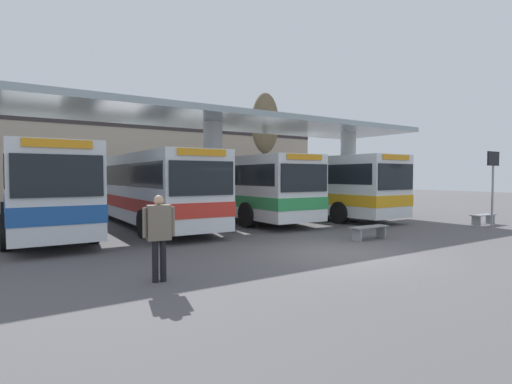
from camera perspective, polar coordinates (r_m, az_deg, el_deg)
name	(u,v)px	position (r m, az deg, el deg)	size (l,w,h in m)	color
ground_plane	(337,253)	(11.66, 11.53, -8.55)	(100.00, 100.00, 0.00)	#565456
townhouse_backdrop	(113,145)	(33.72, -19.70, 6.33)	(40.00, 0.58, 7.99)	tan
station_canopy	(213,133)	(17.73, -6.17, 8.35)	(21.84, 5.33, 4.79)	silver
transit_bus_left_bay	(42,187)	(17.07, -28.26, 0.67)	(2.84, 10.89, 3.18)	silver
transit_bus_center_bay	(146,186)	(18.55, -15.47, 0.78)	(2.90, 12.30, 3.08)	silver
transit_bus_right_bay	(230,185)	(20.72, -3.70, 1.01)	(2.94, 12.23, 3.07)	white
transit_bus_far_right_bay	(311,184)	(22.04, 7.83, 1.14)	(2.78, 11.10, 3.14)	white
waiting_bench_near_pillar	(483,217)	(20.71, 29.73, -3.15)	(1.54, 0.44, 0.46)	gray
waiting_bench_mid_platform	(369,230)	(14.35, 15.89, -5.20)	(1.55, 0.44, 0.46)	gray
info_sign_platform	(493,174)	(19.70, 30.75, 2.26)	(0.90, 0.09, 3.23)	gray
pedestrian_waiting	(159,229)	(8.46, -13.70, -5.18)	(0.66, 0.33, 1.79)	black
poplar_tree_behind_left	(265,125)	(31.49, 1.30, 9.56)	(2.14, 2.14, 8.67)	#473A2B
parked_car_street	(150,191)	(30.66, -14.88, 0.13)	(4.18, 2.16, 2.23)	silver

